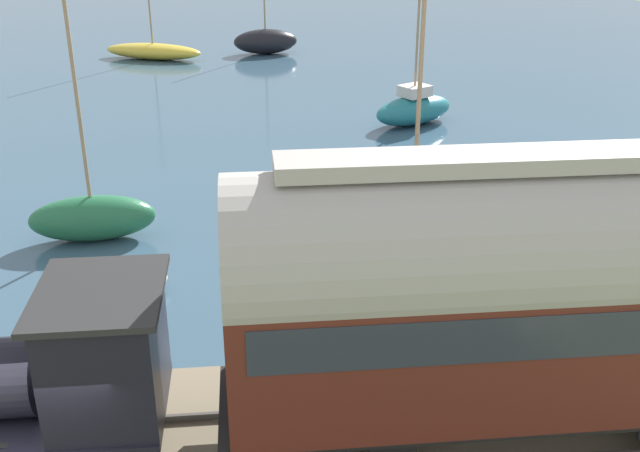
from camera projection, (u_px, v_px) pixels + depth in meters
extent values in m
cube|color=#38566B|center=(195.00, 37.00, 51.06)|extent=(80.00, 80.00, 0.01)
cube|color=#4C4742|center=(66.00, 425.00, 12.71)|extent=(0.07, 54.88, 0.12)
cylinder|color=black|center=(110.00, 396.00, 12.57)|extent=(0.12, 0.93, 0.93)
cylinder|color=black|center=(32.00, 401.00, 12.45)|extent=(0.12, 0.93, 0.93)
cube|color=black|center=(15.00, 414.00, 11.54)|extent=(2.16, 4.62, 0.12)
cube|color=black|center=(107.00, 352.00, 11.27)|extent=(2.06, 1.62, 1.92)
cube|color=#282828|center=(99.00, 293.00, 10.86)|extent=(2.26, 1.86, 0.10)
cylinder|color=black|center=(612.00, 370.00, 13.42)|extent=(0.12, 0.76, 0.76)
cylinder|color=black|center=(392.00, 448.00, 11.51)|extent=(0.12, 0.76, 0.76)
cylinder|color=black|center=(374.00, 385.00, 13.02)|extent=(0.12, 0.76, 0.76)
cylinder|color=black|center=(305.00, 389.00, 12.91)|extent=(0.12, 0.76, 0.76)
cube|color=black|center=(513.00, 391.00, 12.34)|extent=(2.19, 9.62, 0.16)
cube|color=#5B2319|center=(521.00, 320.00, 11.80)|extent=(2.44, 9.24, 2.55)
cube|color=#2D333D|center=(525.00, 295.00, 11.62)|extent=(2.47, 8.66, 0.71)
cylinder|color=#B2ADA3|center=(531.00, 247.00, 11.29)|extent=(2.56, 9.24, 2.56)
cube|color=#B2ADA3|center=(542.00, 159.00, 10.73)|extent=(0.85, 7.70, 0.24)
ellipsoid|color=#192347|center=(411.00, 259.00, 17.85)|extent=(1.27, 3.54, 1.47)
cylinder|color=#9E8460|center=(419.00, 103.00, 16.33)|extent=(0.10, 0.10, 6.13)
cube|color=silver|center=(413.00, 222.00, 17.46)|extent=(0.76, 1.06, 0.45)
ellipsoid|color=#236B42|center=(93.00, 218.00, 20.43)|extent=(1.51, 3.48, 1.26)
cylinder|color=#9E8460|center=(75.00, 84.00, 18.95)|extent=(0.10, 0.10, 6.13)
ellipsoid|color=black|center=(265.00, 41.00, 45.30)|extent=(2.16, 4.01, 1.46)
ellipsoid|color=#1E707A|center=(414.00, 110.00, 31.07)|extent=(3.34, 4.13, 1.17)
cylinder|color=#9E8460|center=(418.00, 36.00, 29.86)|extent=(0.10, 0.10, 4.87)
cube|color=silver|center=(415.00, 91.00, 30.75)|extent=(1.42, 1.49, 0.45)
ellipsoid|color=gold|center=(153.00, 51.00, 43.84)|extent=(3.72, 6.19, 0.91)
ellipsoid|color=beige|center=(132.00, 286.00, 17.57)|extent=(1.89, 2.05, 0.55)
ellipsoid|color=beige|center=(348.00, 196.00, 22.94)|extent=(1.13, 1.92, 0.55)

